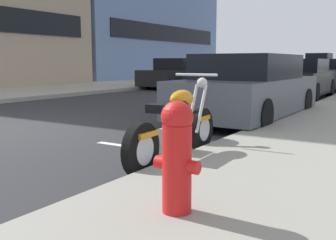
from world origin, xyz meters
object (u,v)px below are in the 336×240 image
parked_car_across_street (336,75)px  crossing_truck (327,65)px  parked_car_behind_motorcycle (249,88)px  car_opposite_curb (180,74)px  parked_car_second_in_row (299,80)px  fire_hydrant (177,154)px  parked_motorcycle (176,129)px

parked_car_across_street → crossing_truck: (18.21, 3.73, 0.27)m
parked_car_behind_motorcycle → car_opposite_curb: 10.82m
parked_car_second_in_row → parked_car_across_street: bearing=-4.8°
car_opposite_curb → parked_car_second_in_row: bearing=70.9°
crossing_truck → car_opposite_curb: bearing=85.8°
parked_car_across_street → fire_hydrant: 17.30m
parked_car_across_street → car_opposite_curb: bearing=116.0°
parked_car_behind_motorcycle → parked_car_across_street: size_ratio=1.04×
crossing_truck → car_opposite_curb: size_ratio=1.08×
parked_car_second_in_row → parked_car_across_street: 5.45m
parked_motorcycle → fire_hydrant: size_ratio=2.58×
parked_car_behind_motorcycle → car_opposite_curb: (8.49, 6.71, -0.01)m
car_opposite_curb → parked_car_across_street: bearing=116.3°
crossing_truck → parked_car_behind_motorcycle: bearing=101.1°
parked_car_across_street → crossing_truck: crossing_truck is taller
parked_car_behind_motorcycle → parked_car_second_in_row: 5.88m
crossing_truck → car_opposite_curb: 21.23m
parked_car_across_street → fire_hydrant: bearing=-171.2°
parked_car_second_in_row → fire_hydrant: size_ratio=5.62×
parked_motorcycle → parked_car_across_street: parked_car_across_street is taller
parked_car_behind_motorcycle → fire_hydrant: 6.14m
parked_car_across_street → fire_hydrant: parked_car_across_street is taller
parked_motorcycle → parked_car_across_street: 15.43m
parked_car_second_in_row → crossing_truck: 23.90m
parked_motorcycle → crossing_truck: 33.92m
crossing_truck → fire_hydrant: bearing=102.5°
crossing_truck → parked_car_across_street: bearing=105.3°
fire_hydrant → parked_car_second_in_row: bearing=9.8°
crossing_truck → fire_hydrant: 35.84m
parked_car_second_in_row → parked_car_behind_motorcycle: bearing=-178.0°
parked_car_across_street → parked_car_second_in_row: bearing=179.9°
fire_hydrant → parked_motorcycle: bearing=31.0°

